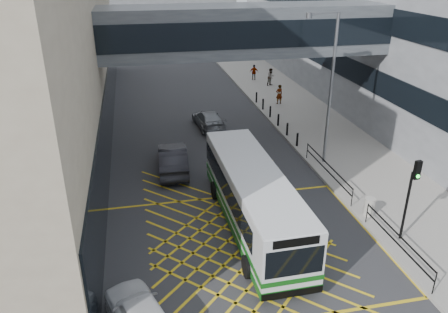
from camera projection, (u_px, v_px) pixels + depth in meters
ground at (243, 247)px, 19.20m from camera, size 120.00×120.00×0.00m
skybridge at (245, 30)px, 27.37m from camera, size 20.00×4.10×3.00m
pavement at (307, 120)px, 34.23m from camera, size 6.00×54.00×0.16m
box_junction at (243, 247)px, 19.19m from camera, size 12.00×9.00×0.01m
bus at (252, 196)px, 20.12m from camera, size 2.76×10.51×2.93m
car_dark at (173, 159)px, 25.83m from camera, size 2.21×5.05×1.55m
car_silver at (208, 119)px, 32.59m from camera, size 2.20×4.50×1.36m
traffic_light at (412, 189)px, 18.40m from camera, size 0.29×0.46×3.90m
street_lamp at (329, 82)px, 24.84m from camera, size 2.01×0.41×8.84m
litter_bin at (369, 207)px, 21.14m from camera, size 0.52×0.52×0.90m
kerb_railings at (355, 196)px, 21.57m from camera, size 0.05×12.54×1.00m
bollards at (274, 116)px, 33.49m from camera, size 0.14×10.14×0.90m
pedestrian_a at (279, 94)px, 37.42m from camera, size 0.74×0.59×1.67m
pedestrian_b at (271, 77)px, 42.90m from camera, size 0.96×0.84×1.69m
pedestrian_c at (254, 72)px, 44.95m from camera, size 1.00×0.64×1.56m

